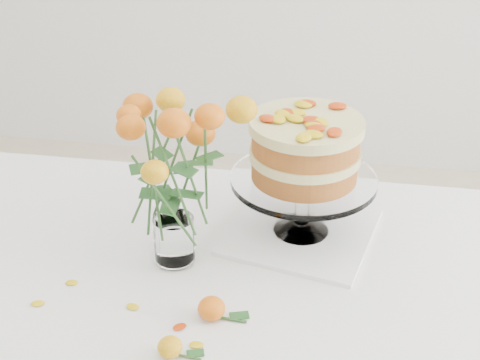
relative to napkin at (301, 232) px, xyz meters
name	(u,v)px	position (x,y,z in m)	size (l,w,h in m)	color
table	(207,313)	(-0.17, -0.20, -0.09)	(1.43, 0.93, 0.76)	tan
napkin	(301,232)	(0.00, 0.00, 0.00)	(0.30, 0.30, 0.01)	white
cake_stand	(305,155)	(0.00, 0.00, 0.19)	(0.31, 0.31, 0.28)	white
rose_vase	(169,156)	(-0.25, -0.14, 0.24)	(0.34, 0.34, 0.42)	white
loose_rose_near	(170,347)	(-0.19, -0.41, 0.01)	(0.08, 0.04, 0.04)	yellow
loose_rose_far	(212,309)	(-0.14, -0.30, 0.02)	(0.09, 0.05, 0.04)	#D6620A
stray_petal_a	(133,307)	(-0.29, -0.30, 0.00)	(0.03, 0.02, 0.00)	yellow
stray_petal_b	(180,327)	(-0.19, -0.34, 0.00)	(0.03, 0.02, 0.00)	yellow
stray_petal_c	(196,345)	(-0.15, -0.38, 0.00)	(0.03, 0.02, 0.00)	yellow
stray_petal_d	(72,283)	(-0.43, -0.25, 0.00)	(0.03, 0.02, 0.00)	yellow
stray_petal_e	(38,304)	(-0.47, -0.32, 0.00)	(0.03, 0.02, 0.00)	yellow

